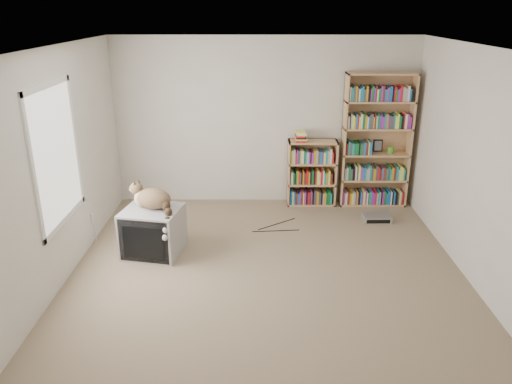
{
  "coord_description": "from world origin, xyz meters",
  "views": [
    {
      "loc": [
        -0.1,
        -4.86,
        2.88
      ],
      "look_at": [
        -0.13,
        1.0,
        0.69
      ],
      "focal_mm": 35.0,
      "sensor_mm": 36.0,
      "label": 1
    }
  ],
  "objects_px": {
    "crt_tv": "(153,231)",
    "bookcase_short": "(312,175)",
    "bookcase_tall": "(376,144)",
    "cat": "(155,203)",
    "dvd_player": "(377,218)"
  },
  "relations": [
    {
      "from": "cat",
      "to": "bookcase_tall",
      "type": "bearing_deg",
      "value": 48.34
    },
    {
      "from": "crt_tv",
      "to": "cat",
      "type": "bearing_deg",
      "value": -7.66
    },
    {
      "from": "crt_tv",
      "to": "bookcase_short",
      "type": "relative_size",
      "value": 0.77
    },
    {
      "from": "dvd_player",
      "to": "bookcase_tall",
      "type": "bearing_deg",
      "value": 83.31
    },
    {
      "from": "bookcase_short",
      "to": "dvd_player",
      "type": "height_order",
      "value": "bookcase_short"
    },
    {
      "from": "bookcase_tall",
      "to": "dvd_player",
      "type": "height_order",
      "value": "bookcase_tall"
    },
    {
      "from": "crt_tv",
      "to": "dvd_player",
      "type": "height_order",
      "value": "crt_tv"
    },
    {
      "from": "bookcase_tall",
      "to": "cat",
      "type": "bearing_deg",
      "value": -150.54
    },
    {
      "from": "cat",
      "to": "bookcase_short",
      "type": "bearing_deg",
      "value": 58.3
    },
    {
      "from": "crt_tv",
      "to": "dvd_player",
      "type": "xyz_separation_m",
      "value": [
        2.98,
        1.0,
        -0.25
      ]
    },
    {
      "from": "bookcase_tall",
      "to": "dvd_player",
      "type": "xyz_separation_m",
      "value": [
        -0.06,
        -0.68,
        -0.9
      ]
    },
    {
      "from": "cat",
      "to": "bookcase_short",
      "type": "relative_size",
      "value": 0.65
    },
    {
      "from": "crt_tv",
      "to": "bookcase_short",
      "type": "xyz_separation_m",
      "value": [
        2.1,
        1.67,
        0.18
      ]
    },
    {
      "from": "crt_tv",
      "to": "bookcase_tall",
      "type": "xyz_separation_m",
      "value": [
        3.04,
        1.67,
        0.65
      ]
    },
    {
      "from": "bookcase_tall",
      "to": "bookcase_short",
      "type": "relative_size",
      "value": 1.99
    }
  ]
}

